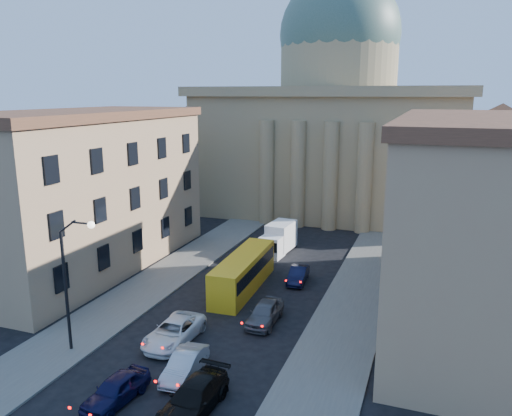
{
  "coord_description": "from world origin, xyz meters",
  "views": [
    {
      "loc": [
        13.69,
        -15.46,
        16.21
      ],
      "look_at": [
        1.08,
        19.33,
        7.66
      ],
      "focal_mm": 35.0,
      "sensor_mm": 36.0,
      "label": 1
    }
  ],
  "objects_px": {
    "car_left_near": "(116,390)",
    "city_bus": "(243,271)",
    "street_lamp": "(71,274)",
    "car_right_near": "(185,365)",
    "box_truck": "(278,239)"
  },
  "relations": [
    {
      "from": "car_right_near",
      "to": "city_bus",
      "type": "bearing_deg",
      "value": 92.22
    },
    {
      "from": "box_truck",
      "to": "car_right_near",
      "type": "bearing_deg",
      "value": -80.72
    },
    {
      "from": "car_left_near",
      "to": "city_bus",
      "type": "xyz_separation_m",
      "value": [
        0.63,
        17.14,
        0.85
      ]
    },
    {
      "from": "street_lamp",
      "to": "box_truck",
      "type": "relative_size",
      "value": 1.56
    },
    {
      "from": "street_lamp",
      "to": "box_truck",
      "type": "distance_m",
      "value": 25.0
    },
    {
      "from": "car_left_near",
      "to": "city_bus",
      "type": "relative_size",
      "value": 0.41
    },
    {
      "from": "city_bus",
      "to": "box_truck",
      "type": "xyz_separation_m",
      "value": [
        -0.2,
        10.49,
        -0.16
      ]
    },
    {
      "from": "car_right_near",
      "to": "box_truck",
      "type": "relative_size",
      "value": 0.76
    },
    {
      "from": "street_lamp",
      "to": "car_right_near",
      "type": "relative_size",
      "value": 2.05
    },
    {
      "from": "city_bus",
      "to": "box_truck",
      "type": "distance_m",
      "value": 10.5
    },
    {
      "from": "car_left_near",
      "to": "street_lamp",
      "type": "bearing_deg",
      "value": 152.46
    },
    {
      "from": "car_left_near",
      "to": "city_bus",
      "type": "height_order",
      "value": "city_bus"
    },
    {
      "from": "street_lamp",
      "to": "car_left_near",
      "type": "xyz_separation_m",
      "value": [
        5.51,
        -3.66,
        -4.55
      ]
    },
    {
      "from": "car_left_near",
      "to": "city_bus",
      "type": "bearing_deg",
      "value": 93.92
    },
    {
      "from": "car_left_near",
      "to": "box_truck",
      "type": "bearing_deg",
      "value": 95.15
    }
  ]
}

